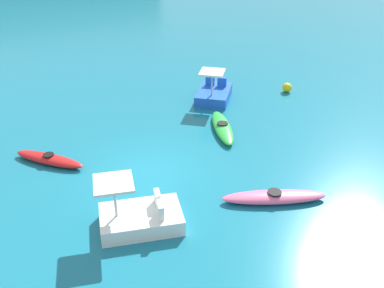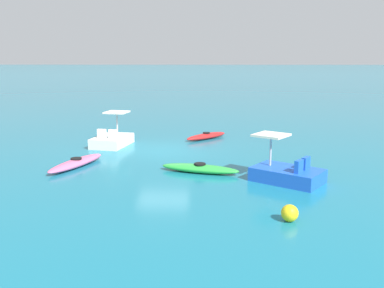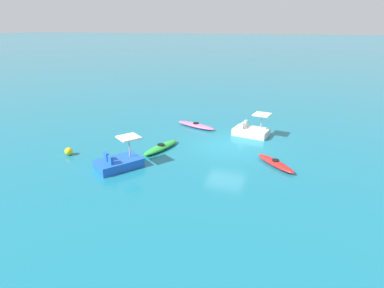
{
  "view_description": "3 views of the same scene",
  "coord_description": "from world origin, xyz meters",
  "px_view_note": "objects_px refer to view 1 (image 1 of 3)",
  "views": [
    {
      "loc": [
        -3.75,
        -12.7,
        8.49
      ],
      "look_at": [
        2.07,
        0.96,
        0.21
      ],
      "focal_mm": 40.67,
      "sensor_mm": 36.0,
      "label": 1
    },
    {
      "loc": [
        19.86,
        2.27,
        4.37
      ],
      "look_at": [
        1.9,
        1.49,
        0.74
      ],
      "focal_mm": 39.61,
      "sensor_mm": 36.0,
      "label": 2
    },
    {
      "loc": [
        -3.79,
        18.53,
        7.37
      ],
      "look_at": [
        2.1,
        0.93,
        0.25
      ],
      "focal_mm": 28.9,
      "sensor_mm": 36.0,
      "label": 3
    }
  ],
  "objects_px": {
    "kayak_red": "(49,159)",
    "pedal_boat_blue": "(214,93)",
    "kayak_green": "(222,127)",
    "pedal_boat_white": "(140,217)",
    "buoy_yellow": "(287,88)",
    "kayak_pink": "(274,197)"
  },
  "relations": [
    {
      "from": "kayak_pink",
      "to": "pedal_boat_white",
      "type": "xyz_separation_m",
      "value": [
        -4.33,
        0.5,
        0.17
      ]
    },
    {
      "from": "kayak_red",
      "to": "kayak_green",
      "type": "distance_m",
      "value": 7.08
    },
    {
      "from": "kayak_red",
      "to": "kayak_green",
      "type": "bearing_deg",
      "value": -1.47
    },
    {
      "from": "kayak_green",
      "to": "pedal_boat_blue",
      "type": "relative_size",
      "value": 1.13
    },
    {
      "from": "kayak_green",
      "to": "pedal_boat_white",
      "type": "relative_size",
      "value": 1.21
    },
    {
      "from": "pedal_boat_white",
      "to": "buoy_yellow",
      "type": "height_order",
      "value": "pedal_boat_white"
    },
    {
      "from": "kayak_red",
      "to": "kayak_green",
      "type": "height_order",
      "value": "same"
    },
    {
      "from": "kayak_green",
      "to": "kayak_red",
      "type": "bearing_deg",
      "value": 178.53
    },
    {
      "from": "pedal_boat_white",
      "to": "kayak_pink",
      "type": "bearing_deg",
      "value": -6.61
    },
    {
      "from": "kayak_green",
      "to": "pedal_boat_blue",
      "type": "height_order",
      "value": "pedal_boat_blue"
    },
    {
      "from": "kayak_red",
      "to": "pedal_boat_blue",
      "type": "relative_size",
      "value": 0.89
    },
    {
      "from": "pedal_boat_blue",
      "to": "buoy_yellow",
      "type": "distance_m",
      "value": 3.89
    },
    {
      "from": "kayak_green",
      "to": "pedal_boat_white",
      "type": "height_order",
      "value": "pedal_boat_white"
    },
    {
      "from": "kayak_pink",
      "to": "pedal_boat_white",
      "type": "relative_size",
      "value": 1.3
    },
    {
      "from": "pedal_boat_blue",
      "to": "kayak_red",
      "type": "bearing_deg",
      "value": -159.97
    },
    {
      "from": "kayak_pink",
      "to": "pedal_boat_white",
      "type": "distance_m",
      "value": 4.37
    },
    {
      "from": "kayak_red",
      "to": "pedal_boat_white",
      "type": "distance_m",
      "value": 5.21
    },
    {
      "from": "kayak_green",
      "to": "pedal_boat_blue",
      "type": "distance_m",
      "value": 3.36
    },
    {
      "from": "pedal_boat_blue",
      "to": "pedal_boat_white",
      "type": "distance_m",
      "value": 9.91
    },
    {
      "from": "kayak_pink",
      "to": "kayak_green",
      "type": "bearing_deg",
      "value": 82.32
    },
    {
      "from": "kayak_red",
      "to": "kayak_pink",
      "type": "bearing_deg",
      "value": -39.63
    },
    {
      "from": "kayak_red",
      "to": "pedal_boat_white",
      "type": "xyz_separation_m",
      "value": [
        2.06,
        -4.79,
        0.17
      ]
    }
  ]
}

